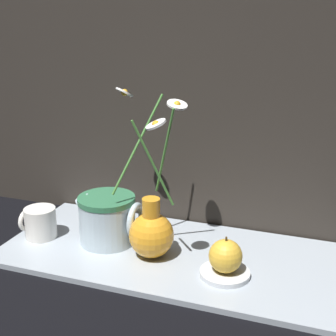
% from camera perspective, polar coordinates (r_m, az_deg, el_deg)
% --- Properties ---
extents(ground_plane, '(6.00, 6.00, 0.00)m').
position_cam_1_polar(ground_plane, '(1.03, 0.61, -10.81)').
color(ground_plane, black).
extents(shelf, '(0.74, 0.33, 0.01)m').
position_cam_1_polar(shelf, '(1.03, 0.61, -10.52)').
color(shelf, '#9EA8B2').
rests_on(shelf, ground_plane).
extents(vase_with_flowers, '(0.18, 0.20, 0.34)m').
position_cam_1_polar(vase_with_flowers, '(0.98, -2.04, -7.40)').
color(vase_with_flowers, orange).
rests_on(vase_with_flowers, shelf).
extents(yellow_mug, '(0.08, 0.07, 0.07)m').
position_cam_1_polar(yellow_mug, '(1.12, -15.38, -6.43)').
color(yellow_mug, silver).
rests_on(yellow_mug, shelf).
extents(ceramic_pitcher, '(0.15, 0.13, 0.12)m').
position_cam_1_polar(ceramic_pitcher, '(1.05, -7.39, -6.01)').
color(ceramic_pitcher, silver).
rests_on(ceramic_pitcher, shelf).
extents(saucer_plate, '(0.10, 0.10, 0.01)m').
position_cam_1_polar(saucer_plate, '(0.95, 6.94, -12.62)').
color(saucer_plate, silver).
rests_on(saucer_plate, shelf).
extents(orange_fruit, '(0.07, 0.07, 0.07)m').
position_cam_1_polar(orange_fruit, '(0.93, 7.03, -10.60)').
color(orange_fruit, gold).
rests_on(orange_fruit, saucer_plate).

